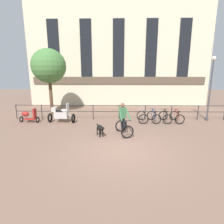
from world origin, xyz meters
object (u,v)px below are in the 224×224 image
at_px(parked_bicycle_near_lamp, 142,117).
at_px(parked_scooter, 29,116).
at_px(parked_bicycle_mid_left, 154,117).
at_px(parked_bicycle_far_end, 177,117).
at_px(parked_bicycle_mid_right, 165,117).
at_px(dog, 100,128).
at_px(street_lamp, 211,85).
at_px(cyclist_with_bike, 123,120).
at_px(parked_motorcycle, 61,114).

bearing_deg(parked_bicycle_near_lamp, parked_scooter, 2.25).
relative_size(parked_bicycle_near_lamp, parked_bicycle_mid_left, 0.94).
bearing_deg(parked_bicycle_far_end, parked_bicycle_mid_right, -0.89).
bearing_deg(parked_bicycle_near_lamp, parked_bicycle_far_end, -179.91).
bearing_deg(dog, street_lamp, -0.05).
relative_size(dog, parked_scooter, 0.73).
height_order(cyclist_with_bike, parked_bicycle_mid_right, cyclist_with_bike).
xyz_separation_m(parked_bicycle_near_lamp, parked_bicycle_mid_left, (0.78, 0.00, 0.00)).
height_order(cyclist_with_bike, street_lamp, street_lamp).
bearing_deg(cyclist_with_bike, parked_bicycle_far_end, 18.18).
distance_m(cyclist_with_bike, parked_motorcycle, 4.65).
bearing_deg(dog, parked_bicycle_mid_right, 9.50).
xyz_separation_m(dog, parked_scooter, (-5.09, 2.58, 0.03)).
relative_size(parked_motorcycle, parked_scooter, 1.36).
height_order(dog, street_lamp, street_lamp).
height_order(cyclist_with_bike, parked_bicycle_near_lamp, cyclist_with_bike).
bearing_deg(parked_bicycle_far_end, parked_bicycle_mid_left, -0.89).
bearing_deg(parked_motorcycle, cyclist_with_bike, -113.71).
bearing_deg(cyclist_with_bike, parked_scooter, 145.30).
height_order(parked_motorcycle, parked_bicycle_mid_right, parked_motorcycle).
bearing_deg(parked_bicycle_far_end, parked_bicycle_near_lamp, -0.89).
bearing_deg(dog, parked_bicycle_far_end, 5.09).
bearing_deg(parked_bicycle_mid_right, street_lamp, -171.21).
bearing_deg(parked_bicycle_mid_left, parked_bicycle_mid_right, 173.27).
bearing_deg(cyclist_with_bike, parked_bicycle_mid_right, 24.60).
height_order(cyclist_with_bike, dog, cyclist_with_bike).
distance_m(parked_bicycle_near_lamp, street_lamp, 5.12).
bearing_deg(parked_bicycle_far_end, cyclist_with_bike, 32.75).
bearing_deg(dog, parked_bicycle_mid_left, 15.18).
bearing_deg(parked_bicycle_mid_left, parked_motorcycle, -4.09).
bearing_deg(street_lamp, parked_bicycle_far_end, -167.90).
bearing_deg(street_lamp, parked_bicycle_mid_left, -172.74).
distance_m(parked_bicycle_mid_left, street_lamp, 4.42).
xyz_separation_m(cyclist_with_bike, parked_bicycle_mid_left, (2.19, 2.50, -0.41)).
relative_size(cyclist_with_bike, parked_bicycle_mid_left, 1.44).
height_order(dog, parked_motorcycle, parked_motorcycle).
bearing_deg(parked_bicycle_mid_right, cyclist_with_bike, 39.77).
xyz_separation_m(parked_bicycle_mid_left, parked_bicycle_far_end, (1.57, -0.00, -0.00)).
bearing_deg(parked_bicycle_mid_right, parked_motorcycle, 2.06).
xyz_separation_m(parked_motorcycle, parked_bicycle_mid_left, (6.28, 0.29, -0.20)).
relative_size(dog, parked_bicycle_far_end, 0.85).
height_order(dog, parked_bicycle_far_end, parked_bicycle_far_end).
distance_m(parked_motorcycle, parked_bicycle_far_end, 7.85).
xyz_separation_m(parked_bicycle_near_lamp, parked_bicycle_mid_right, (1.57, 0.00, 0.00)).
relative_size(parked_bicycle_mid_left, parked_scooter, 0.90).
relative_size(cyclist_with_bike, parked_motorcycle, 0.95).
bearing_deg(parked_bicycle_far_end, parked_scooter, 0.76).
distance_m(dog, parked_bicycle_mid_left, 4.46).
bearing_deg(parked_motorcycle, parked_bicycle_far_end, -83.24).
height_order(parked_motorcycle, parked_bicycle_mid_left, parked_motorcycle).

